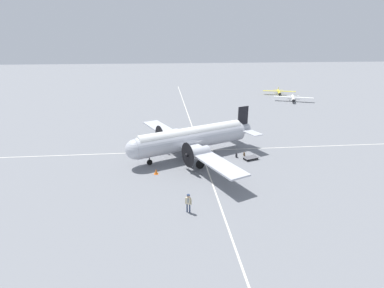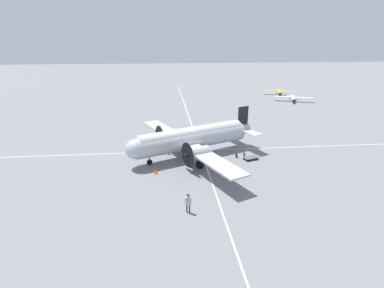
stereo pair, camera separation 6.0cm
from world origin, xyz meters
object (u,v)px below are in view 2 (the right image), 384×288
Objects in this scene: suitcase_upright_spare at (236,155)px; crew_foreground at (188,201)px; airliner_main at (189,139)px; suitcase_near_door at (244,154)px; baggage_cart at (251,157)px; light_aircraft_distant at (293,98)px; light_aircraft_taxiing at (279,92)px; traffic_cone at (156,172)px.

crew_foreground is at bearing -30.91° from suitcase_upright_spare.
airliner_main is 45.86× the size of suitcase_near_door.
crew_foreground reaches higher than suitcase_near_door.
airliner_main is at bearing -32.54° from baggage_cart.
suitcase_near_door is 40.62m from light_aircraft_distant.
baggage_cart is at bearing -8.78° from light_aircraft_taxiing.
airliner_main is 2.63× the size of light_aircraft_taxiing.
crew_foreground reaches higher than baggage_cart.
airliner_main is 44.67m from light_aircraft_distant.
light_aircraft_taxiing reaches higher than baggage_cart.
light_aircraft_taxiing is (-56.49, 30.28, -0.40)m from crew_foreground.
light_aircraft_distant is at bearing 146.70° from suitcase_upright_spare.
crew_foreground is at bearing -33.79° from suitcase_near_door.
suitcase_upright_spare is 49.38m from light_aircraft_taxiing.
suitcase_upright_spare is 11.41m from traffic_cone.
light_aircraft_distant reaches higher than traffic_cone.
light_aircraft_taxiing reaches higher than suitcase_near_door.
traffic_cone is (47.96, -33.35, -0.46)m from light_aircraft_taxiing.
light_aircraft_distant is at bearing -154.55° from airliner_main.
airliner_main is at bearing 139.27° from traffic_cone.
light_aircraft_distant is (-35.65, 21.13, 0.51)m from baggage_cart.
suitcase_upright_spare is at bearing 147.40° from airliner_main.
suitcase_near_door is at bearing 110.36° from suitcase_upright_spare.
crew_foreground reaches higher than traffic_cone.
crew_foreground reaches higher than light_aircraft_taxiing.
light_aircraft_distant is at bearing 17.31° from light_aircraft_taxiing.
light_aircraft_taxiing is at bearing -157.28° from light_aircraft_distant.
baggage_cart is (0.86, 1.72, -0.02)m from suitcase_upright_spare.
light_aircraft_taxiing is at bearing -147.87° from airliner_main.
traffic_cone is at bearing -4.88° from baggage_cart.
baggage_cart is at bearing 104.76° from traffic_cone.
light_aircraft_taxiing is (-9.05, -0.15, -0.03)m from light_aircraft_distant.
airliner_main reaches higher than light_aircraft_taxiing.
airliner_main is 36.03× the size of suitcase_upright_spare.
light_aircraft_taxiing is at bearing -134.78° from baggage_cart.
baggage_cart is at bearing 143.28° from airliner_main.
airliner_main reaches higher than light_aircraft_distant.
crew_foreground is 2.87× the size of traffic_cone.
suitcase_near_door is at bearing 152.13° from airliner_main.
crew_foreground is at bearing -10.90° from light_aircraft_distant.
suitcase_upright_spare is at bearing -46.23° from baggage_cart.
suitcase_near_door is at bearing -101.18° from crew_foreground.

